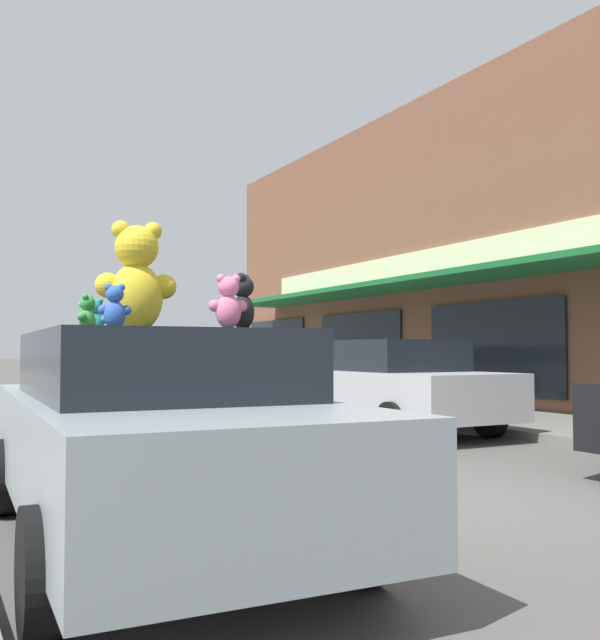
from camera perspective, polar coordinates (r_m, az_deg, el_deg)
ground_plane at (r=6.60m, az=11.48°, el=-14.05°), size 260.00×260.00×0.00m
plush_art_car at (r=5.10m, az=-11.78°, el=-8.66°), size 2.03×4.54×1.46m
teddy_bear_giant at (r=5.04m, az=-12.96°, el=3.24°), size 0.58×0.38×0.77m
teddy_bear_black at (r=4.42m, az=-4.62°, el=1.39°), size 0.23×0.25×0.35m
teddy_bear_teal at (r=6.09m, az=-16.07°, el=0.20°), size 0.22×0.20×0.30m
teddy_bear_pink at (r=4.17m, az=-5.76°, el=1.42°), size 0.24×0.16×0.32m
teddy_bear_blue at (r=4.33m, az=-14.60°, el=1.02°), size 0.20×0.14×0.27m
teddy_bear_green at (r=5.57m, az=-16.66°, el=0.42°), size 0.19×0.21×0.30m
parked_car_far_center at (r=11.99m, az=6.90°, el=-5.08°), size 2.02×4.73×1.51m
parked_car_far_right at (r=16.48m, az=-3.42°, el=-4.37°), size 1.94×4.04×1.47m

